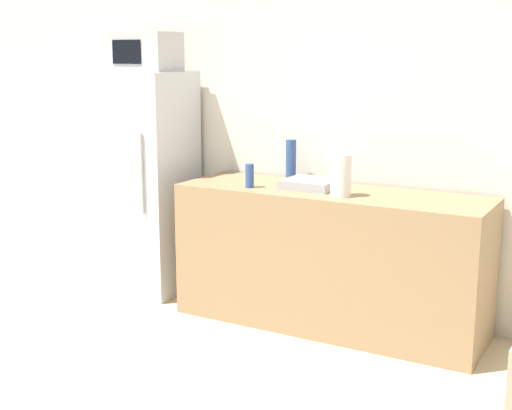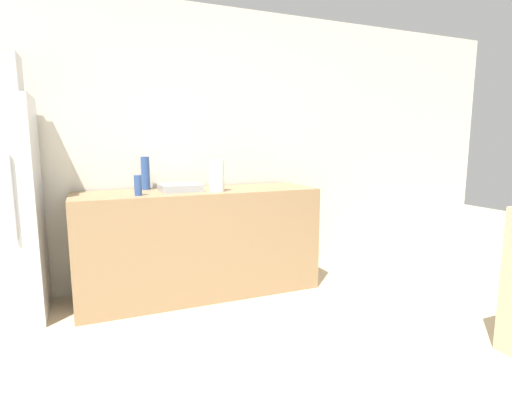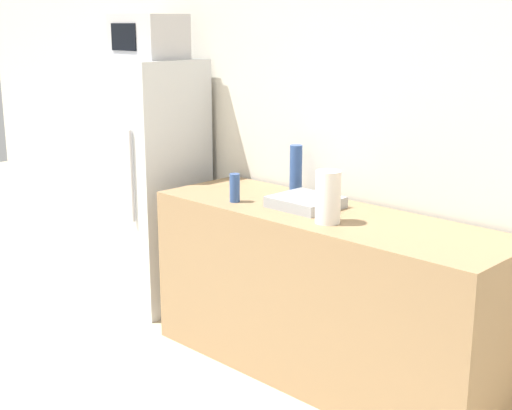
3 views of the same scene
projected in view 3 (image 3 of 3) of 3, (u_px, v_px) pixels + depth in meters
wall_back at (328, 131)px, 4.18m from camera, size 8.00×0.06×2.60m
refrigerator at (154, 185)px, 4.87m from camera, size 0.58×0.59×1.69m
microwave at (149, 37)px, 4.63m from camera, size 0.47×0.33×0.28m
counter at (324, 295)px, 3.91m from camera, size 2.08×0.65×0.93m
sink_basin at (306, 202)px, 3.91m from camera, size 0.34×0.32×0.06m
bottle_tall at (296, 169)px, 4.20m from camera, size 0.07×0.07×0.29m
bottle_short at (235, 188)px, 4.02m from camera, size 0.06×0.06×0.16m
paper_towel_roll at (328, 197)px, 3.58m from camera, size 0.13×0.13×0.27m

